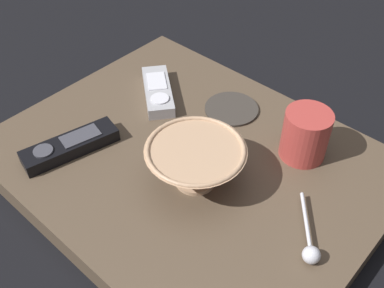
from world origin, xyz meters
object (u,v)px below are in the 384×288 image
cereal_bowl (195,163)px  tv_remote_far (70,146)px  coffee_mug (305,135)px  teaspoon (310,249)px  tv_remote_near (158,91)px  drink_coaster (232,109)px

cereal_bowl → tv_remote_far: 0.24m
coffee_mug → cereal_bowl: bearing=151.1°
cereal_bowl → teaspoon: (0.00, -0.22, -0.03)m
coffee_mug → tv_remote_near: size_ratio=0.61×
teaspoon → tv_remote_far: 0.46m
tv_remote_near → tv_remote_far: 0.22m
teaspoon → cereal_bowl: bearing=91.0°
tv_remote_far → teaspoon: bearing=-77.0°
coffee_mug → drink_coaster: coffee_mug is taller
cereal_bowl → teaspoon: 0.23m
coffee_mug → drink_coaster: 0.18m
teaspoon → tv_remote_near: size_ratio=0.69×
tv_remote_far → cereal_bowl: bearing=-65.9°
teaspoon → drink_coaster: size_ratio=0.98×
cereal_bowl → coffee_mug: size_ratio=1.81×
cereal_bowl → drink_coaster: bearing=21.0°
coffee_mug → drink_coaster: size_ratio=0.85×
teaspoon → drink_coaster: 0.35m
tv_remote_near → tv_remote_far: same height
tv_remote_far → drink_coaster: 0.33m
drink_coaster → tv_remote_far: bearing=153.6°
cereal_bowl → coffee_mug: 0.21m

